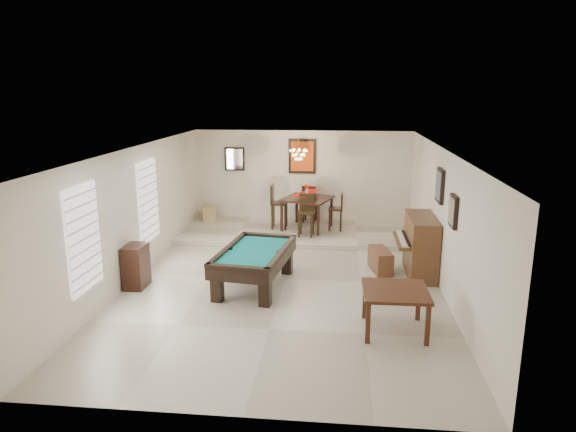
% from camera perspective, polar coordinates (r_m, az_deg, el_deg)
% --- Properties ---
extents(ground_plane, '(6.00, 9.00, 0.02)m').
position_cam_1_polar(ground_plane, '(10.36, -0.34, -7.04)').
color(ground_plane, beige).
extents(wall_back, '(6.00, 0.04, 2.60)m').
position_cam_1_polar(wall_back, '(14.36, 1.59, 4.30)').
color(wall_back, silver).
rests_on(wall_back, ground_plane).
extents(wall_front, '(6.00, 0.04, 2.60)m').
position_cam_1_polar(wall_front, '(5.75, -5.28, -10.75)').
color(wall_front, silver).
rests_on(wall_front, ground_plane).
extents(wall_left, '(0.04, 9.00, 2.60)m').
position_cam_1_polar(wall_left, '(10.71, -16.52, 0.41)').
color(wall_left, silver).
rests_on(wall_left, ground_plane).
extents(wall_right, '(0.04, 9.00, 2.60)m').
position_cam_1_polar(wall_right, '(10.10, 16.82, -0.40)').
color(wall_right, silver).
rests_on(wall_right, ground_plane).
extents(ceiling, '(6.00, 9.00, 0.04)m').
position_cam_1_polar(ceiling, '(9.74, -0.36, 7.46)').
color(ceiling, white).
rests_on(ceiling, wall_back).
extents(dining_step, '(6.00, 2.50, 0.12)m').
position_cam_1_polar(dining_step, '(13.41, 1.15, -1.82)').
color(dining_step, beige).
rests_on(dining_step, ground_plane).
extents(window_left_front, '(0.06, 1.00, 1.70)m').
position_cam_1_polar(window_left_front, '(8.74, -21.77, -2.31)').
color(window_left_front, white).
rests_on(window_left_front, wall_left).
extents(window_left_rear, '(0.06, 1.00, 1.70)m').
position_cam_1_polar(window_left_rear, '(11.22, -15.28, 1.61)').
color(window_left_rear, white).
rests_on(window_left_rear, wall_left).
extents(pool_table, '(1.42, 2.26, 0.71)m').
position_cam_1_polar(pool_table, '(9.89, -3.73, -5.85)').
color(pool_table, black).
rests_on(pool_table, ground_plane).
extents(square_table, '(1.01, 1.01, 0.69)m').
position_cam_1_polar(square_table, '(8.29, 11.75, -10.22)').
color(square_table, '#381A0E').
rests_on(square_table, ground_plane).
extents(upright_piano, '(0.81, 1.45, 1.21)m').
position_cam_1_polar(upright_piano, '(10.77, 13.77, -3.19)').
color(upright_piano, brown).
rests_on(upright_piano, ground_plane).
extents(piano_bench, '(0.49, 0.88, 0.46)m').
position_cam_1_polar(piano_bench, '(10.88, 10.22, -4.88)').
color(piano_bench, brown).
rests_on(piano_bench, ground_plane).
extents(apothecary_chest, '(0.37, 0.55, 0.83)m').
position_cam_1_polar(apothecary_chest, '(10.23, -16.54, -5.38)').
color(apothecary_chest, black).
rests_on(apothecary_chest, ground_plane).
extents(dining_table, '(1.45, 1.45, 0.95)m').
position_cam_1_polar(dining_table, '(13.44, 2.12, 0.56)').
color(dining_table, black).
rests_on(dining_table, dining_step).
extents(flower_vase, '(0.17, 0.17, 0.25)m').
position_cam_1_polar(flower_vase, '(13.31, 2.15, 3.08)').
color(flower_vase, red).
rests_on(flower_vase, dining_table).
extents(dining_chair_south, '(0.42, 0.42, 1.05)m').
position_cam_1_polar(dining_chair_south, '(12.73, 2.03, 0.04)').
color(dining_chair_south, black).
rests_on(dining_chair_south, dining_step).
extents(dining_chair_north, '(0.43, 0.43, 1.02)m').
position_cam_1_polar(dining_chair_north, '(14.18, 2.44, 1.42)').
color(dining_chair_north, black).
rests_on(dining_chair_north, dining_step).
extents(dining_chair_west, '(0.43, 0.43, 1.16)m').
position_cam_1_polar(dining_chair_west, '(13.46, -0.96, 1.04)').
color(dining_chair_west, black).
rests_on(dining_chair_west, dining_step).
extents(dining_chair_east, '(0.36, 0.36, 0.97)m').
position_cam_1_polar(dining_chair_east, '(13.36, 5.29, 0.47)').
color(dining_chair_east, black).
rests_on(dining_chair_east, dining_step).
extents(corner_bench, '(0.45, 0.52, 0.40)m').
position_cam_1_polar(corner_bench, '(14.55, -8.72, 0.33)').
color(corner_bench, tan).
rests_on(corner_bench, dining_step).
extents(chandelier, '(0.44, 0.44, 0.60)m').
position_cam_1_polar(chandelier, '(12.95, 1.18, 7.28)').
color(chandelier, '#FFE5B2').
rests_on(chandelier, ceiling).
extents(back_painting, '(0.75, 0.06, 0.95)m').
position_cam_1_polar(back_painting, '(14.23, 1.60, 6.65)').
color(back_painting, '#D84C14').
rests_on(back_painting, wall_back).
extents(back_mirror, '(0.55, 0.06, 0.65)m').
position_cam_1_polar(back_mirror, '(14.51, -5.96, 6.33)').
color(back_mirror, white).
rests_on(back_mirror, wall_back).
extents(right_picture_upper, '(0.06, 0.55, 0.65)m').
position_cam_1_polar(right_picture_upper, '(10.26, 16.53, 3.26)').
color(right_picture_upper, slate).
rests_on(right_picture_upper, wall_right).
extents(right_picture_lower, '(0.06, 0.45, 0.55)m').
position_cam_1_polar(right_picture_lower, '(9.05, 17.90, 0.50)').
color(right_picture_lower, gray).
rests_on(right_picture_lower, wall_right).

